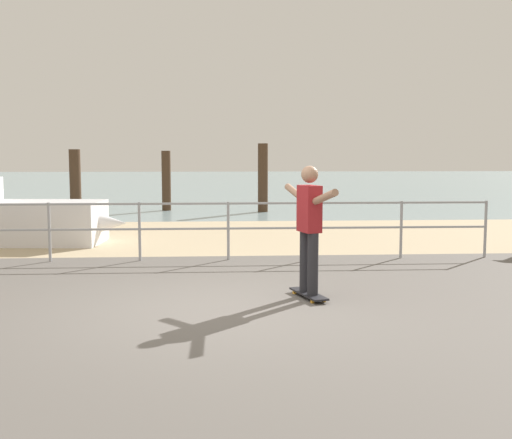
{
  "coord_description": "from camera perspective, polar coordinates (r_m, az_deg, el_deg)",
  "views": [
    {
      "loc": [
        0.02,
        -7.41,
        1.88
      ],
      "look_at": [
        0.6,
        2.0,
        0.9
      ],
      "focal_mm": 44.19,
      "sensor_mm": 36.0,
      "label": 1
    }
  ],
  "objects": [
    {
      "name": "groyne_post_2",
      "position": [
        21.06,
        -8.12,
        3.47
      ],
      "size": [
        0.3,
        0.3,
        1.99
      ],
      "primitive_type": "cylinder",
      "color": "#422D1E",
      "rests_on": "ground"
    },
    {
      "name": "sea_surface",
      "position": [
        42.45,
        -3.56,
        3.39
      ],
      "size": [
        72.0,
        50.0,
        0.04
      ],
      "primitive_type": "cube",
      "color": "#849EA3",
      "rests_on": "ground"
    },
    {
      "name": "railing_fence",
      "position": [
        11.16,
        -10.51,
        -0.25
      ],
      "size": [
        12.44,
        0.05,
        1.05
      ],
      "color": "#9EA0A5",
      "rests_on": "ground"
    },
    {
      "name": "groyne_post_3",
      "position": [
        20.34,
        0.63,
        3.77
      ],
      "size": [
        0.32,
        0.32,
        2.22
      ],
      "primitive_type": "cylinder",
      "color": "#422D1E",
      "rests_on": "ground"
    },
    {
      "name": "groyne_post_1",
      "position": [
        22.38,
        -16.05,
        3.51
      ],
      "size": [
        0.38,
        0.38,
        2.04
      ],
      "primitive_type": "cylinder",
      "color": "#422D1E",
      "rests_on": "ground"
    },
    {
      "name": "beach_strip",
      "position": [
        14.53,
        -3.57,
        -1.51
      ],
      "size": [
        24.0,
        6.0,
        0.04
      ],
      "primitive_type": "cube",
      "color": "tan",
      "rests_on": "ground"
    },
    {
      "name": "ground_plane",
      "position": [
        6.68,
        -3.59,
        -10.43
      ],
      "size": [
        24.0,
        10.0,
        0.04
      ],
      "primitive_type": "cube",
      "color": "#605B56",
      "rests_on": "ground"
    },
    {
      "name": "skateboard",
      "position": [
        8.27,
        4.78,
        -6.75
      ],
      "size": [
        0.42,
        0.82,
        0.08
      ],
      "color": "black",
      "rests_on": "ground"
    },
    {
      "name": "skateboarder",
      "position": [
        8.12,
        4.84,
        -0.19
      ],
      "size": [
        0.5,
        1.41,
        1.65
      ],
      "color": "#26262B",
      "rests_on": "skateboard"
    },
    {
      "name": "sailboat",
      "position": [
        14.17,
        -21.9,
        0.0
      ],
      "size": [
        5.02,
        1.74,
        5.04
      ],
      "color": "silver",
      "rests_on": "ground"
    }
  ]
}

